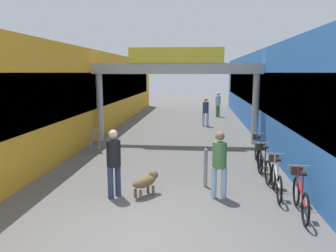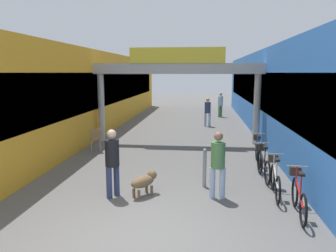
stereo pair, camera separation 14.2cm
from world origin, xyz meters
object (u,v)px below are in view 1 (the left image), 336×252
object	(u,v)px
pedestrian_companion	(219,161)
bicycle_silver_second	(276,177)
pedestrian_elderly_walking	(218,103)
bicycle_black_third	(263,163)
bicycle_red_nearest	(300,193)
bicycle_blue_farthest	(258,150)
dog_on_leash	(146,181)
pedestrian_carrying_crate	(206,110)
cafe_chair_wood_nearer	(95,138)
bollard_post_metal	(206,167)
pedestrian_with_dog	(114,159)

from	to	relation	value
pedestrian_companion	bicycle_silver_second	size ratio (longest dim) A/B	0.96
pedestrian_elderly_walking	bicycle_black_third	bearing A→B (deg)	-87.44
bicycle_red_nearest	bicycle_blue_farthest	distance (m)	3.96
pedestrian_companion	pedestrian_elderly_walking	bearing A→B (deg)	87.03
pedestrian_companion	dog_on_leash	xyz separation A→B (m)	(-1.77, -0.03, -0.56)
pedestrian_carrying_crate	cafe_chair_wood_nearer	bearing A→B (deg)	-123.52
dog_on_leash	bicycle_silver_second	xyz separation A→B (m)	(3.20, 0.40, 0.07)
bicycle_blue_farthest	bollard_post_metal	bearing A→B (deg)	-125.42
pedestrian_companion	pedestrian_carrying_crate	bearing A→B (deg)	90.73
pedestrian_companion	bicycle_blue_farthest	world-z (taller)	pedestrian_companion
pedestrian_elderly_walking	bicycle_blue_farthest	bearing A→B (deg)	-86.55
pedestrian_carrying_crate	bollard_post_metal	bearing A→B (deg)	-90.97
bicycle_blue_farthest	pedestrian_with_dog	bearing A→B (deg)	-139.25
bicycle_silver_second	pedestrian_carrying_crate	bearing A→B (deg)	98.54
dog_on_leash	pedestrian_carrying_crate	bearing A→B (deg)	81.40
pedestrian_elderly_walking	bollard_post_metal	world-z (taller)	pedestrian_elderly_walking
pedestrian_with_dog	bicycle_blue_farthest	bearing A→B (deg)	40.75
pedestrian_carrying_crate	bicycle_black_third	bearing A→B (deg)	-80.64
dog_on_leash	bicycle_blue_farthest	size ratio (longest dim) A/B	0.47
pedestrian_elderly_walking	pedestrian_companion	bearing A→B (deg)	-92.97
dog_on_leash	bollard_post_metal	size ratio (longest dim) A/B	0.76
bicycle_red_nearest	bicycle_black_third	world-z (taller)	same
pedestrian_elderly_walking	bicycle_black_third	world-z (taller)	pedestrian_elderly_walking
pedestrian_elderly_walking	bicycle_silver_second	distance (m)	14.50
pedestrian_companion	bicycle_silver_second	distance (m)	1.55
pedestrian_elderly_walking	cafe_chair_wood_nearer	distance (m)	11.82
bicycle_red_nearest	bicycle_silver_second	size ratio (longest dim) A/B	1.00
pedestrian_elderly_walking	cafe_chair_wood_nearer	bearing A→B (deg)	-116.31
pedestrian_with_dog	dog_on_leash	bearing A→B (deg)	12.82
pedestrian_carrying_crate	cafe_chair_wood_nearer	distance (m)	7.84
pedestrian_companion	bicycle_blue_farthest	bearing A→B (deg)	65.62
pedestrian_carrying_crate	bicycle_black_third	xyz separation A→B (m)	(1.50, -9.09, -0.48)
dog_on_leash	cafe_chair_wood_nearer	world-z (taller)	cafe_chair_wood_nearer
dog_on_leash	cafe_chair_wood_nearer	bearing A→B (deg)	122.10
pedestrian_carrying_crate	bicycle_black_third	distance (m)	9.23
pedestrian_companion	bicycle_red_nearest	xyz separation A→B (m)	(1.69, -0.71, -0.49)
bicycle_black_third	cafe_chair_wood_nearer	size ratio (longest dim) A/B	1.90
bicycle_blue_farthest	bollard_post_metal	distance (m)	3.07
pedestrian_elderly_walking	dog_on_leash	distance (m)	15.10
cafe_chair_wood_nearer	dog_on_leash	bearing A→B (deg)	-57.90
pedestrian_companion	bollard_post_metal	size ratio (longest dim) A/B	1.56
bicycle_black_third	bicycle_red_nearest	bearing A→B (deg)	-82.24
pedestrian_elderly_walking	bicycle_blue_farthest	xyz separation A→B (m)	(0.70, -11.60, -0.52)
bollard_post_metal	cafe_chair_wood_nearer	world-z (taller)	bollard_post_metal
bicycle_red_nearest	bicycle_black_third	bearing A→B (deg)	97.76
bollard_post_metal	pedestrian_elderly_walking	bearing A→B (deg)	85.63
pedestrian_elderly_walking	dog_on_leash	size ratio (longest dim) A/B	2.10
dog_on_leash	bicycle_silver_second	world-z (taller)	bicycle_silver_second
pedestrian_companion	pedestrian_carrying_crate	size ratio (longest dim) A/B	1.01
cafe_chair_wood_nearer	pedestrian_carrying_crate	bearing A→B (deg)	56.48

